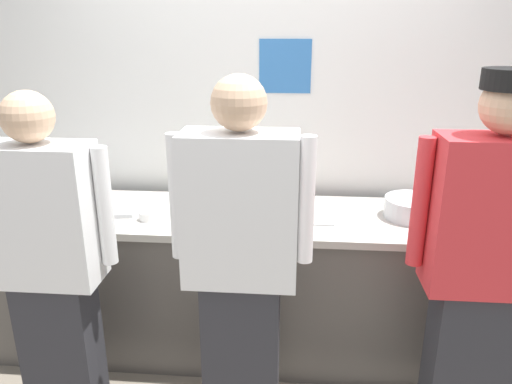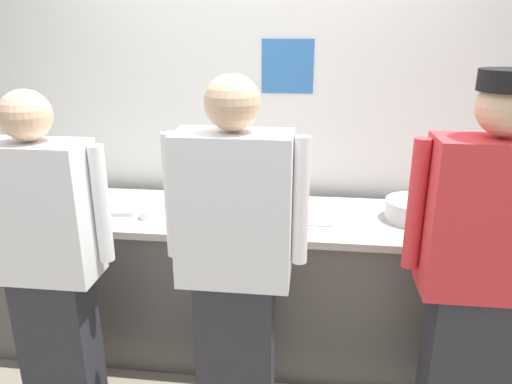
% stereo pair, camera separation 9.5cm
% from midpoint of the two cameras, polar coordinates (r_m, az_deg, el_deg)
% --- Properties ---
extents(wall_back, '(5.00, 0.11, 2.75)m').
position_cam_midpoint_polar(wall_back, '(3.05, 2.73, 9.30)').
color(wall_back, white).
rests_on(wall_back, ground).
extents(prep_counter, '(3.19, 0.69, 0.88)m').
position_cam_midpoint_polar(prep_counter, '(2.91, 1.71, -10.69)').
color(prep_counter, '#56514C').
rests_on(prep_counter, ground).
extents(chef_near_left, '(0.60, 0.24, 1.64)m').
position_cam_midpoint_polar(chef_near_left, '(2.40, -22.33, -7.56)').
color(chef_near_left, '#2D2D33').
rests_on(chef_near_left, ground).
extents(chef_center, '(0.62, 0.24, 1.71)m').
position_cam_midpoint_polar(chef_center, '(2.12, -1.21, -8.32)').
color(chef_center, '#2D2D33').
rests_on(chef_center, ground).
extents(chef_far_right, '(0.62, 0.24, 1.74)m').
position_cam_midpoint_polar(chef_far_right, '(2.24, 26.10, -8.27)').
color(chef_far_right, '#2D2D33').
rests_on(chef_far_right, ground).
extents(plate_stack_front, '(0.24, 0.24, 0.06)m').
position_cam_midpoint_polar(plate_stack_front, '(2.68, 0.97, -2.28)').
color(plate_stack_front, white).
rests_on(plate_stack_front, prep_counter).
extents(mixing_bowl_steel, '(0.32, 0.32, 0.11)m').
position_cam_midpoint_polar(mixing_bowl_steel, '(2.78, 19.17, -2.04)').
color(mixing_bowl_steel, '#B7BABF').
rests_on(mixing_bowl_steel, prep_counter).
extents(sheet_tray, '(0.52, 0.41, 0.02)m').
position_cam_midpoint_polar(sheet_tray, '(2.96, -17.22, -1.46)').
color(sheet_tray, '#B7BABF').
rests_on(sheet_tray, prep_counter).
extents(squeeze_bottle_primary, '(0.06, 0.06, 0.21)m').
position_cam_midpoint_polar(squeeze_bottle_primary, '(2.79, -2.18, 0.12)').
color(squeeze_bottle_primary, '#56A333').
rests_on(squeeze_bottle_primary, prep_counter).
extents(squeeze_bottle_secondary, '(0.06, 0.06, 0.18)m').
position_cam_midpoint_polar(squeeze_bottle_secondary, '(2.84, -5.04, 0.03)').
color(squeeze_bottle_secondary, '#E5E066').
rests_on(squeeze_bottle_secondary, prep_counter).
extents(ramekin_yellow_sauce, '(0.11, 0.11, 0.04)m').
position_cam_midpoint_polar(ramekin_yellow_sauce, '(3.00, 24.46, -1.86)').
color(ramekin_yellow_sauce, white).
rests_on(ramekin_yellow_sauce, prep_counter).
extents(ramekin_orange_sauce, '(0.10, 0.10, 0.05)m').
position_cam_midpoint_polar(ramekin_orange_sauce, '(2.71, -11.64, -2.54)').
color(ramekin_orange_sauce, white).
rests_on(ramekin_orange_sauce, prep_counter).
extents(chefs_knife, '(0.28, 0.03, 0.02)m').
position_cam_midpoint_polar(chefs_knife, '(2.59, 6.66, -3.76)').
color(chefs_knife, '#B7BABF').
rests_on(chefs_knife, prep_counter).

